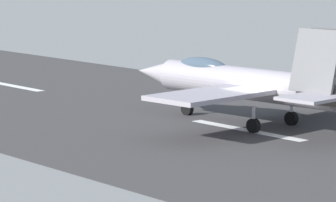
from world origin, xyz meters
The scene contains 4 objects.
ground_plane centered at (0.00, 0.00, 0.00)m, with size 400.00×400.00×0.00m, color gray.
runway_strip centered at (-0.02, 0.00, 0.01)m, with size 240.00×26.00×0.02m.
fighter_jet centered at (1.68, -1.25, 2.35)m, with size 16.21×14.77×5.55m.
crew_person centered at (12.49, -8.69, 0.84)m, with size 0.65×0.43×1.67m.
Camera 1 is at (-34.73, 36.09, 9.19)m, focal length 103.40 mm.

